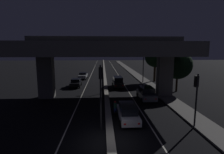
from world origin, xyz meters
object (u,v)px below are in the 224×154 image
traffic_light_right_of_median (196,91)px  car_silver_second_oncoming (83,76)px  car_white_lead (128,112)px  car_black_third (118,82)px  pedestrian_on_sidewalk (164,90)px  traffic_light_left_of_median (101,86)px  car_grey_second (146,93)px  street_lamp (142,58)px  car_black_lead_oncoming (76,83)px  motorcycle_blue_filtering_near (115,109)px

traffic_light_right_of_median → car_silver_second_oncoming: bearing=115.4°
car_white_lead → car_black_third: size_ratio=1.08×
car_white_lead → pedestrian_on_sidewalk: bearing=-38.3°
traffic_light_left_of_median → car_grey_second: size_ratio=1.25×
traffic_light_left_of_median → car_black_third: (2.85, 16.54, -2.70)m
street_lamp → car_black_lead_oncoming: street_lamp is taller
traffic_light_left_of_median → car_silver_second_oncoming: (-4.30, 25.93, -2.92)m
traffic_light_left_of_median → pedestrian_on_sidewalk: size_ratio=3.27×
car_black_third → car_silver_second_oncoming: (-7.15, 9.39, -0.22)m
car_grey_second → car_black_lead_oncoming: 13.88m
traffic_light_right_of_median → pedestrian_on_sidewalk: 10.37m
car_white_lead → car_grey_second: car_grey_second is taller
traffic_light_right_of_median → motorcycle_blue_filtering_near: size_ratio=2.66×
car_grey_second → pedestrian_on_sidewalk: bearing=-59.8°
street_lamp → motorcycle_blue_filtering_near: bearing=-111.1°
car_grey_second → motorcycle_blue_filtering_near: bearing=138.3°
car_silver_second_oncoming → car_white_lead: bearing=17.7°
street_lamp → car_grey_second: 12.71m
car_grey_second → motorcycle_blue_filtering_near: size_ratio=2.48×
car_grey_second → car_black_lead_oncoming: size_ratio=1.10×
traffic_light_left_of_median → car_black_third: traffic_light_left_of_median is taller
pedestrian_on_sidewalk → car_black_third: bearing=133.3°
pedestrian_on_sidewalk → traffic_light_left_of_median: bearing=-131.5°
car_white_lead → car_grey_second: bearing=-28.2°
traffic_light_right_of_median → car_black_third: 17.45m
motorcycle_blue_filtering_near → car_black_third: bearing=-4.8°
car_white_lead → motorcycle_blue_filtering_near: bearing=33.6°
car_white_lead → car_black_lead_oncoming: (-7.15, 15.56, -0.03)m
traffic_light_right_of_median → car_white_lead: bearing=162.1°
traffic_light_right_of_median → car_white_lead: size_ratio=1.02×
traffic_light_left_of_median → street_lamp: (7.92, 20.20, 1.40)m
car_silver_second_oncoming → pedestrian_on_sidewalk: size_ratio=2.58×
car_grey_second → car_white_lead: bearing=152.6°
car_black_lead_oncoming → car_black_third: bearing=82.9°
car_silver_second_oncoming → street_lamp: bearing=66.9°
car_white_lead → car_silver_second_oncoming: bearing=15.1°
car_grey_second → car_black_third: size_ratio=1.02×
traffic_light_right_of_median → pedestrian_on_sidewalk: traffic_light_right_of_median is taller
car_grey_second → car_silver_second_oncoming: car_grey_second is taller
car_silver_second_oncoming → car_grey_second: bearing=32.3°
traffic_light_right_of_median → car_black_third: bearing=107.3°
traffic_light_left_of_median → traffic_light_right_of_median: traffic_light_left_of_median is taller
car_black_third → car_black_lead_oncoming: size_ratio=1.07×
car_grey_second → pedestrian_on_sidewalk: (2.98, 1.73, 0.06)m
motorcycle_blue_filtering_near → pedestrian_on_sidewalk: (7.49, 6.74, 0.36)m
traffic_light_right_of_median → motorcycle_blue_filtering_near: 7.80m
traffic_light_right_of_median → car_black_lead_oncoming: (-12.64, 17.34, -2.43)m
car_black_lead_oncoming → motorcycle_blue_filtering_near: bearing=22.5°
traffic_light_left_of_median → car_black_lead_oncoming: (-4.65, 17.35, -2.93)m
traffic_light_right_of_median → street_lamp: (-0.07, 20.19, 1.91)m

